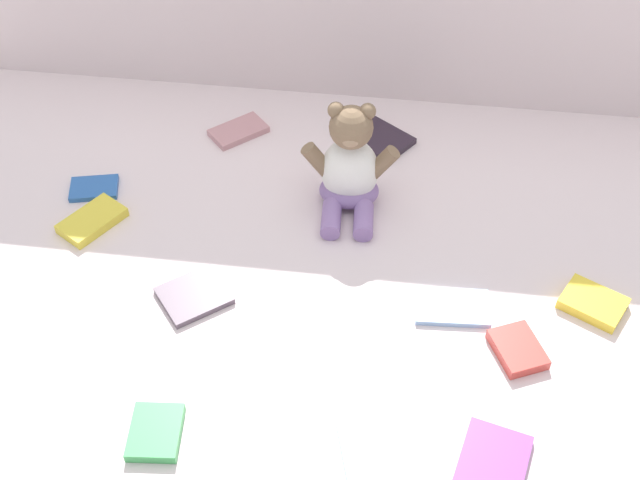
# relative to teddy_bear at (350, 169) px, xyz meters

# --- Properties ---
(ground_plane) EXTENTS (3.20, 3.20, 0.00)m
(ground_plane) POSITION_rel_teddy_bear_xyz_m (-0.04, -0.11, -0.08)
(ground_plane) COLOR silver
(teddy_bear) EXTENTS (0.19, 0.17, 0.23)m
(teddy_bear) POSITION_rel_teddy_bear_xyz_m (0.00, 0.00, 0.00)
(teddy_bear) COLOR white
(teddy_bear) RESTS_ON ground_plane
(book_case_0) EXTENTS (0.10, 0.11, 0.02)m
(book_case_0) POSITION_rel_teddy_bear_xyz_m (0.32, -0.33, -0.07)
(book_case_0) COLOR #C33D35
(book_case_0) RESTS_ON ground_plane
(book_case_1) EXTENTS (0.09, 0.10, 0.02)m
(book_case_1) POSITION_rel_teddy_bear_xyz_m (-0.24, -0.56, -0.08)
(book_case_1) COLOR #41A756
(book_case_1) RESTS_ON ground_plane
(book_case_2) EXTENTS (0.13, 0.14, 0.02)m
(book_case_2) POSITION_rel_teddy_bear_xyz_m (-0.48, -0.13, -0.07)
(book_case_2) COLOR yellow
(book_case_2) RESTS_ON ground_plane
(book_case_3) EXTENTS (0.13, 0.12, 0.02)m
(book_case_3) POSITION_rel_teddy_bear_xyz_m (0.45, -0.22, -0.07)
(book_case_3) COLOR yellow
(book_case_3) RESTS_ON ground_plane
(book_case_4) EXTENTS (0.16, 0.16, 0.01)m
(book_case_4) POSITION_rel_teddy_bear_xyz_m (0.04, 0.20, -0.08)
(book_case_4) COLOR #2B1F2C
(book_case_4) RESTS_ON ground_plane
(book_case_5) EXTENTS (0.13, 0.16, 0.01)m
(book_case_5) POSITION_rel_teddy_bear_xyz_m (0.27, -0.55, -0.08)
(book_case_5) COLOR purple
(book_case_5) RESTS_ON ground_plane
(book_case_6) EXTENTS (0.13, 0.13, 0.01)m
(book_case_6) POSITION_rel_teddy_bear_xyz_m (-0.26, 0.18, -0.08)
(book_case_6) COLOR tan
(book_case_6) RESTS_ON ground_plane
(book_case_7) EXTENTS (0.11, 0.15, 0.01)m
(book_case_7) POSITION_rel_teddy_bear_xyz_m (0.09, -0.57, -0.08)
(book_case_7) COLOR #88AEE2
(book_case_7) RESTS_ON ground_plane
(book_case_8) EXTENTS (0.15, 0.15, 0.01)m
(book_case_8) POSITION_rel_teddy_bear_xyz_m (-0.24, -0.28, -0.08)
(book_case_8) COLOR #594956
(book_case_8) RESTS_ON ground_plane
(book_case_9) EXTENTS (0.11, 0.09, 0.01)m
(book_case_9) POSITION_rel_teddy_bear_xyz_m (-0.51, -0.03, -0.08)
(book_case_9) COLOR #295BA5
(book_case_9) RESTS_ON ground_plane
(book_case_10) EXTENTS (0.13, 0.09, 0.01)m
(book_case_10) POSITION_rel_teddy_bear_xyz_m (0.21, -0.25, -0.08)
(book_case_10) COLOR #8AAED8
(book_case_10) RESTS_ON ground_plane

